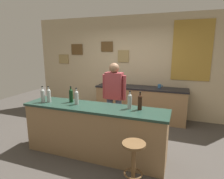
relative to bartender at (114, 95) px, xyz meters
The scene contains 16 objects.
ground_plane 1.03m from the bartender, 100.72° to the right, with size 10.00×10.00×0.00m, color #423D38.
back_wall 1.67m from the bartender, 91.77° to the left, with size 6.00×0.09×2.80m.
bar_counter 0.96m from the bartender, 95.58° to the right, with size 2.59×0.60×0.92m.
side_counter 1.35m from the bartender, 75.38° to the left, with size 2.43×0.56×0.90m.
bartender is the anchor object (origin of this frame).
bar_stool 1.70m from the bartender, 60.98° to the right, with size 0.32×0.32×0.68m.
wine_bottle_a 1.43m from the bartender, 140.00° to the right, with size 0.07×0.07×0.31m.
wine_bottle_b 1.32m from the bartender, 138.62° to the right, with size 0.07×0.07×0.31m.
wine_bottle_c 0.95m from the bartender, 129.03° to the right, with size 0.07×0.07×0.31m.
wine_bottle_d 0.93m from the bartender, 117.32° to the right, with size 0.07×0.07×0.31m.
wine_bottle_e 0.91m from the bartender, 53.56° to the right, with size 0.07×0.07×0.31m.
wine_bottle_f 1.03m from the bartender, 45.76° to the right, with size 0.07×0.07×0.31m.
wine_glass_a 1.37m from the bartender, 118.19° to the left, with size 0.07×0.07×0.16m.
wine_glass_b 1.19m from the bartender, 104.71° to the left, with size 0.07×0.07×0.16m.
wine_glass_c 1.27m from the bartender, 97.01° to the left, with size 0.07×0.07×0.16m.
coffee_mug 1.53m from the bartender, 58.49° to the left, with size 0.13×0.08×0.09m.
Camera 1 is at (1.41, -3.29, 1.92)m, focal length 30.57 mm.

